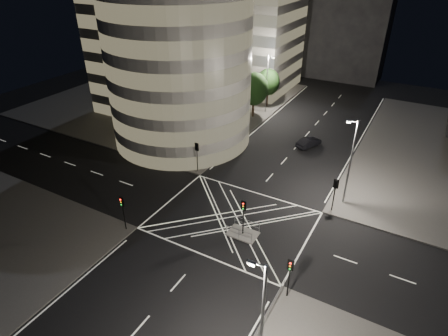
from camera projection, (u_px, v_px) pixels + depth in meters
The scene contains 23 objects.
ground at pixel (232, 220), 40.05m from camera, with size 120.00×120.00×0.00m, color black.
sidewalk_far_left at pixel (167, 99), 72.63m from camera, with size 42.00×42.00×0.15m, color #4C4A47.
central_island at pixel (243, 234), 38.04m from camera, with size 3.00×2.00×0.15m, color slate.
office_tower_curved at pixel (171, 45), 56.57m from camera, with size 30.00×29.00×27.20m.
office_block_rear at pixel (235, 30), 75.39m from camera, with size 24.00×16.00×22.00m, color gray.
building_far_end at pixel (343, 36), 80.90m from camera, with size 18.00×8.00×18.00m, color black.
tree_a at pixel (195, 131), 48.97m from camera, with size 4.48×4.48×7.01m.
tree_b at pixel (218, 114), 53.39m from camera, with size 5.14×5.14×7.59m.
tree_c at pixel (237, 99), 57.71m from camera, with size 4.21×4.21×7.47m.
tree_d at pixel (254, 89), 62.30m from camera, with size 4.81×4.81×7.67m.
tree_e at pixel (268, 82), 67.05m from camera, with size 4.17×4.17×6.85m.
traffic_signal_fl at pixel (197, 152), 47.43m from camera, with size 0.55×0.22×4.00m.
traffic_signal_nl at pixel (123, 207), 37.19m from camera, with size 0.55×0.22×4.00m.
traffic_signal_fr at pixel (335, 189), 39.98m from camera, with size 0.55×0.22×4.00m.
traffic_signal_nr at pixel (290, 271), 29.74m from camera, with size 0.55×0.22×4.00m.
traffic_signal_island at pixel (244, 211), 36.61m from camera, with size 0.55×0.22×4.00m.
street_lamp_left_near at pixel (213, 118), 50.30m from camera, with size 1.25×0.25×10.00m.
street_lamp_left_far at pixel (267, 82), 63.86m from camera, with size 1.25×0.25×10.00m.
street_lamp_right_far at pixel (350, 161), 40.05m from camera, with size 1.25×0.25×10.00m.
street_lamp_right_near at pixel (261, 321), 22.73m from camera, with size 1.25×0.25×10.00m.
railing_island_south at pixel (239, 234), 37.05m from camera, with size 2.80×0.06×1.10m, color slate.
railing_island_north at pixel (247, 224), 38.40m from camera, with size 2.80×0.06×1.10m, color slate.
sedan at pixel (309, 142), 54.78m from camera, with size 1.45×4.16×1.37m, color black.
Camera 1 is at (14.78, -28.15, 25.01)m, focal length 30.00 mm.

